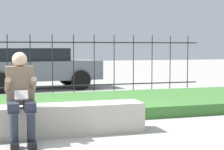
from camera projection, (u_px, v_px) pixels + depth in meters
ground_plane at (72, 134)px, 5.74m from camera, size 60.00×60.00×0.00m
stone_bench at (57, 121)px, 5.66m from camera, size 2.66×0.50×0.46m
person_seated_reader at (21, 93)px, 5.19m from camera, size 0.42×0.73×1.26m
grass_berm at (53, 106)px, 7.71m from camera, size 10.80×2.75×0.22m
iron_fence at (42, 66)px, 9.44m from camera, size 8.80×0.03×1.65m
car_parked_center at (36, 67)px, 11.92m from camera, size 4.03×2.07×1.30m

